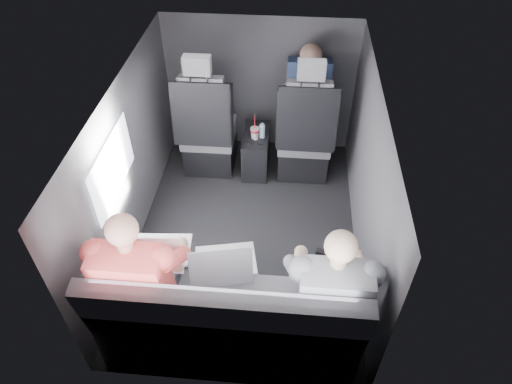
# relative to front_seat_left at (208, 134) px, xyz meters

# --- Properties ---
(floor) EXTENTS (2.60, 2.60, 0.00)m
(floor) POSITION_rel_front_seat_left_xyz_m (0.45, -0.84, -0.40)
(floor) COLOR black
(floor) RESTS_ON ground
(ceiling) EXTENTS (2.60, 2.60, 0.00)m
(ceiling) POSITION_rel_front_seat_left_xyz_m (0.45, -0.84, 0.95)
(ceiling) COLOR #B2B2AD
(ceiling) RESTS_ON panel_back
(panel_left) EXTENTS (0.02, 2.60, 1.35)m
(panel_left) POSITION_rel_front_seat_left_xyz_m (-0.45, -0.84, 0.27)
(panel_left) COLOR #56565B
(panel_left) RESTS_ON floor
(panel_right) EXTENTS (0.02, 2.60, 1.35)m
(panel_right) POSITION_rel_front_seat_left_xyz_m (1.35, -0.84, 0.27)
(panel_right) COLOR #56565B
(panel_right) RESTS_ON floor
(panel_front) EXTENTS (1.80, 0.02, 1.35)m
(panel_front) POSITION_rel_front_seat_left_xyz_m (0.45, 0.46, 0.27)
(panel_front) COLOR #56565B
(panel_front) RESTS_ON floor
(panel_back) EXTENTS (1.80, 0.02, 1.35)m
(panel_back) POSITION_rel_front_seat_left_xyz_m (0.45, -2.14, 0.27)
(panel_back) COLOR #56565B
(panel_back) RESTS_ON floor
(side_window) EXTENTS (0.02, 0.75, 0.42)m
(side_window) POSITION_rel_front_seat_left_xyz_m (-0.43, -1.14, 0.50)
(side_window) COLOR white
(side_window) RESTS_ON panel_left
(seatbelt) EXTENTS (0.35, 0.11, 0.59)m
(seatbelt) POSITION_rel_front_seat_left_xyz_m (0.90, -0.17, 0.40)
(seatbelt) COLOR black
(seatbelt) RESTS_ON front_seat_right
(front_seat_left) EXTENTS (0.52, 0.58, 1.26)m
(front_seat_left) POSITION_rel_front_seat_left_xyz_m (0.00, 0.00, 0.00)
(front_seat_left) COLOR black
(front_seat_left) RESTS_ON floor
(front_seat_right) EXTENTS (0.52, 0.58, 1.26)m
(front_seat_right) POSITION_rel_front_seat_left_xyz_m (0.90, 0.00, 0.00)
(front_seat_right) COLOR black
(front_seat_right) RESTS_ON floor
(center_console) EXTENTS (0.24, 0.48, 0.41)m
(center_console) POSITION_rel_front_seat_left_xyz_m (0.45, 0.04, -0.20)
(center_console) COLOR black
(center_console) RESTS_ON floor
(rear_bench) EXTENTS (1.60, 0.57, 0.92)m
(rear_bench) POSITION_rel_front_seat_left_xyz_m (0.45, -1.90, -0.09)
(rear_bench) COLOR slate
(rear_bench) RESTS_ON floor
(soda_cup) EXTENTS (0.08, 0.08, 0.25)m
(soda_cup) POSITION_rel_front_seat_left_xyz_m (0.44, -0.03, 0.06)
(soda_cup) COLOR white
(soda_cup) RESTS_ON center_console
(water_bottle) EXTENTS (0.05, 0.05, 0.15)m
(water_bottle) POSITION_rel_front_seat_left_xyz_m (0.51, -0.00, 0.07)
(water_bottle) COLOR #AECEEB
(water_bottle) RESTS_ON center_console
(laptop_white) EXTENTS (0.38, 0.36, 0.27)m
(laptop_white) POSITION_rel_front_seat_left_xyz_m (-0.03, -1.63, 0.24)
(laptop_white) COLOR white
(laptop_white) RESTS_ON passenger_rear_left
(laptop_silver) EXTENTS (0.43, 0.41, 0.27)m
(laptop_silver) POSITION_rel_front_seat_left_xyz_m (0.40, -1.68, 0.24)
(laptop_silver) COLOR silver
(laptop_silver) RESTS_ON rear_bench
(laptop_black) EXTENTS (0.34, 0.35, 0.21)m
(laptop_black) POSITION_rel_front_seat_left_xyz_m (1.09, -1.66, 0.23)
(laptop_black) COLOR black
(laptop_black) RESTS_ON passenger_rear_right
(passenger_rear_left) EXTENTS (0.51, 0.63, 1.23)m
(passenger_rear_left) POSITION_rel_front_seat_left_xyz_m (-0.08, -1.81, 0.23)
(passenger_rear_left) COLOR #36353B
(passenger_rear_left) RESTS_ON rear_bench
(passenger_rear_right) EXTENTS (0.49, 0.61, 1.21)m
(passenger_rear_right) POSITION_rel_front_seat_left_xyz_m (1.05, -1.81, 0.22)
(passenger_rear_right) COLOR navy
(passenger_rear_right) RESTS_ON rear_bench
(passenger_front_right) EXTENTS (0.39, 0.39, 0.77)m
(passenger_front_right) POSITION_rel_front_seat_left_xyz_m (0.90, 0.26, 0.35)
(passenger_front_right) COLOR navy
(passenger_front_right) RESTS_ON front_seat_right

